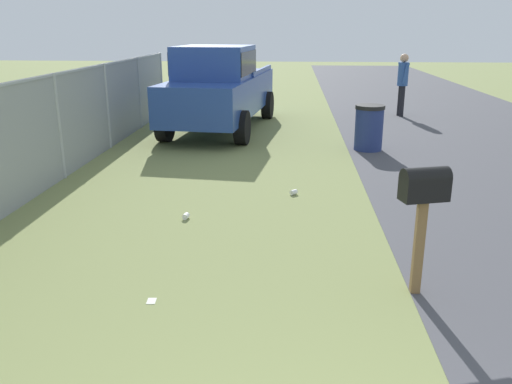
% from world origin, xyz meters
% --- Properties ---
extents(mailbox, '(0.31, 0.48, 1.28)m').
position_xyz_m(mailbox, '(3.66, -0.96, 1.01)').
color(mailbox, brown).
rests_on(mailbox, ground).
extents(pickup_truck, '(5.61, 2.52, 2.09)m').
position_xyz_m(pickup_truck, '(12.12, 2.11, 1.10)').
color(pickup_truck, '#284793').
rests_on(pickup_truck, ground).
extents(trash_bin, '(0.62, 0.62, 0.96)m').
position_xyz_m(trash_bin, '(10.05, -1.33, 0.48)').
color(trash_bin, navy).
rests_on(trash_bin, ground).
extents(pedestrian, '(0.48, 0.30, 1.78)m').
position_xyz_m(pedestrian, '(14.68, -2.88, 1.04)').
color(pedestrian, black).
rests_on(pedestrian, ground).
extents(fence_section, '(14.59, 0.07, 1.79)m').
position_xyz_m(fence_section, '(7.46, 4.22, 0.96)').
color(fence_section, '#9EA3A8').
rests_on(fence_section, ground).
extents(litter_wrapper_near_hydrant, '(0.13, 0.09, 0.01)m').
position_xyz_m(litter_wrapper_near_hydrant, '(3.29, 1.60, 0.00)').
color(litter_wrapper_near_hydrant, silver).
rests_on(litter_wrapper_near_hydrant, ground).
extents(litter_cup_far_scatter, '(0.13, 0.13, 0.08)m').
position_xyz_m(litter_cup_far_scatter, '(6.77, 0.24, 0.04)').
color(litter_cup_far_scatter, white).
rests_on(litter_cup_far_scatter, ground).
extents(litter_cup_by_mailbox, '(0.11, 0.09, 0.08)m').
position_xyz_m(litter_cup_by_mailbox, '(5.57, 1.71, 0.04)').
color(litter_cup_by_mailbox, white).
rests_on(litter_cup_by_mailbox, ground).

